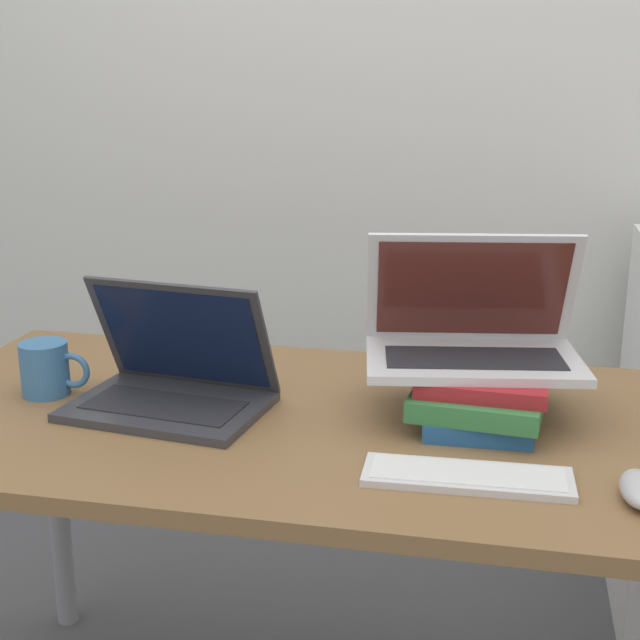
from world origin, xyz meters
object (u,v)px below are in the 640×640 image
Objects in this scene: book_stack at (481,394)px; laptop_on_books at (472,336)px; mouse at (639,489)px; wireless_keyboard at (467,477)px; mug at (46,369)px; laptop_left at (173,383)px.

laptop_on_books reaches higher than book_stack.
book_stack is 0.36m from mouse.
book_stack is at bearing -60.93° from laptop_on_books.
wireless_keyboard is 0.83m from mug.
wireless_keyboard is 2.79× the size of mouse.
mouse is 0.83× the size of mug.
book_stack is 0.26m from wireless_keyboard.
laptop_left reaches higher than book_stack.
laptop_left is at bearing -169.41° from laptop_on_books.
wireless_keyboard is (0.55, -0.20, -0.04)m from laptop_left.
laptop_on_books is at bearing 119.07° from book_stack.
book_stack is (0.56, 0.06, -0.00)m from laptop_left.
laptop_on_books is 1.29× the size of wireless_keyboard.
mouse is at bearing -14.70° from laptop_left.
laptop_left reaches higher than wireless_keyboard.
mouse is at bearing -11.83° from mug.
wireless_keyboard is 0.25m from mouse.
book_stack reaches higher than mouse.
mug is (-0.81, 0.21, 0.04)m from wireless_keyboard.
book_stack is 0.93× the size of wireless_keyboard.
laptop_left is 0.26m from mug.
wireless_keyboard is at bearing -87.58° from laptop_on_books.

